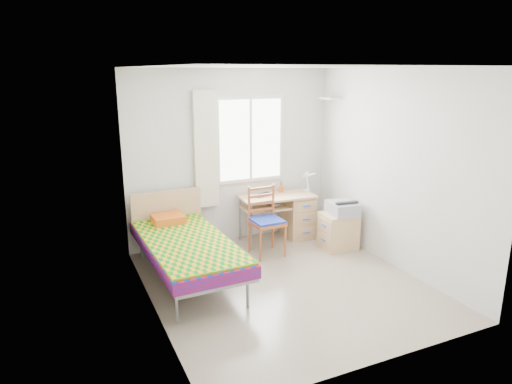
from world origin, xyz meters
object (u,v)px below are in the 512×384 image
Objects in this scene: chair at (266,217)px; printer at (342,208)px; bed at (186,245)px; cabinet at (338,231)px; desk at (294,213)px.

chair reaches higher than printer.
chair is at bearing 11.82° from bed.
chair is 1.14m from printer.
printer is at bearing -1.31° from bed.
desk is at bearing 122.82° from cabinet.
bed is at bearing -156.11° from desk.
cabinet is at bearing -58.52° from desk.
bed is 2.33m from cabinet.
chair is 2.08× the size of printer.
chair reaches higher than cabinet.
desk is 0.79m from cabinet.
desk is 2.45× the size of printer.
desk reaches higher than cabinet.
cabinet is 1.11× the size of printer.
chair is (-0.70, -0.42, 0.16)m from desk.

